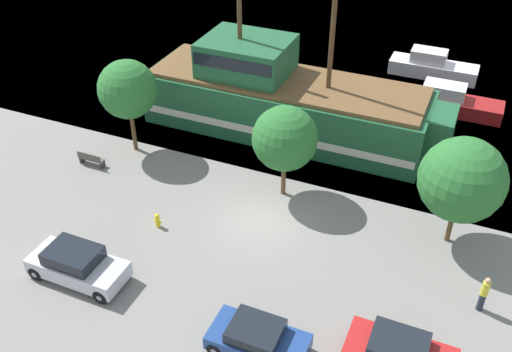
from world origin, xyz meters
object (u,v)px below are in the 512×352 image
(parked_car_curb_mid, at_px, (77,264))
(fire_hydrant, at_px, (157,220))
(moored_boat_dockside, at_px, (448,101))
(parked_car_curb_front, at_px, (258,339))
(moored_boat_outer, at_px, (432,66))
(bench_promenade_east, at_px, (91,159))
(pedestrian_walking_near, at_px, (484,294))
(pirate_ship, at_px, (283,99))

(parked_car_curb_mid, height_order, fire_hydrant, parked_car_curb_mid)
(moored_boat_dockside, height_order, parked_car_curb_front, moored_boat_dockside)
(moored_boat_dockside, height_order, parked_car_curb_mid, moored_boat_dockside)
(moored_boat_outer, bearing_deg, bench_promenade_east, -128.98)
(moored_boat_outer, bearing_deg, pedestrian_walking_near, -75.81)
(moored_boat_dockside, distance_m, fire_hydrant, 21.10)
(fire_hydrant, bearing_deg, parked_car_curb_mid, -107.48)
(parked_car_curb_front, xyz_separation_m, fire_hydrant, (-7.43, 4.87, -0.26))
(moored_boat_dockside, xyz_separation_m, parked_car_curb_front, (-4.01, -22.59, -0.01))
(pirate_ship, distance_m, parked_car_curb_mid, 16.05)
(moored_boat_dockside, relative_size, pedestrian_walking_near, 3.69)
(moored_boat_dockside, height_order, pedestrian_walking_near, moored_boat_dockside)
(pirate_ship, relative_size, parked_car_curb_front, 4.85)
(parked_car_curb_front, relative_size, parked_car_curb_mid, 0.87)
(moored_boat_dockside, bearing_deg, pedestrian_walking_near, -77.71)
(moored_boat_dockside, distance_m, moored_boat_outer, 5.31)
(pirate_ship, height_order, bench_promenade_east, pirate_ship)
(pirate_ship, height_order, moored_boat_outer, pirate_ship)
(moored_boat_outer, relative_size, parked_car_curb_mid, 1.42)
(parked_car_curb_front, bearing_deg, moored_boat_outer, 85.54)
(pirate_ship, bearing_deg, parked_car_curb_mid, -103.18)
(fire_hydrant, xyz_separation_m, pedestrian_walking_near, (15.15, 0.72, 0.51))
(parked_car_curb_mid, bearing_deg, pirate_ship, 76.82)
(parked_car_curb_front, distance_m, pedestrian_walking_near, 9.53)
(moored_boat_outer, xyz_separation_m, pedestrian_walking_near, (5.56, -21.99, 0.19))
(pirate_ship, height_order, fire_hydrant, pirate_ship)
(bench_promenade_east, bearing_deg, moored_boat_outer, 51.02)
(parked_car_curb_front, relative_size, bench_promenade_east, 2.49)
(moored_boat_dockside, height_order, fire_hydrant, moored_boat_dockside)
(moored_boat_dockside, xyz_separation_m, pedestrian_walking_near, (3.70, -17.01, 0.23))
(pedestrian_walking_near, bearing_deg, bench_promenade_east, 173.61)
(moored_boat_dockside, xyz_separation_m, moored_boat_outer, (-1.86, 4.98, 0.04))
(pirate_ship, xyz_separation_m, pedestrian_walking_near, (12.88, -10.48, -1.18))
(moored_boat_dockside, xyz_separation_m, fire_hydrant, (-11.44, -17.72, -0.28))
(bench_promenade_east, relative_size, pedestrian_walking_near, 0.85)
(fire_hydrant, height_order, bench_promenade_east, bench_promenade_east)
(moored_boat_outer, bearing_deg, moored_boat_dockside, -69.56)
(pirate_ship, distance_m, moored_boat_outer, 13.71)
(moored_boat_outer, height_order, fire_hydrant, moored_boat_outer)
(moored_boat_outer, bearing_deg, parked_car_curb_mid, -112.04)
(fire_hydrant, bearing_deg, moored_boat_dockside, 57.15)
(moored_boat_outer, distance_m, parked_car_curb_front, 27.66)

